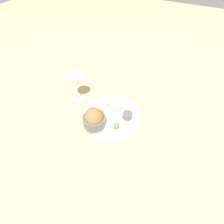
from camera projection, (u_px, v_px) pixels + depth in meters
name	position (u px, v px, depth m)	size (l,w,h in m)	color
ground_plane	(112.00, 117.00, 0.88)	(4.00, 4.00, 0.00)	tan
dinner_plate	(112.00, 116.00, 0.87)	(0.28, 0.28, 0.01)	white
salad_bowl	(94.00, 119.00, 0.80)	(0.11, 0.11, 0.10)	#4C5156
sauce_ramekin	(127.00, 115.00, 0.85)	(0.05, 0.05, 0.03)	#4C4C4C
cheese_toast_near	(115.00, 104.00, 0.90)	(0.11, 0.11, 0.03)	tan
cheese_toast_far	(98.00, 106.00, 0.89)	(0.09, 0.06, 0.03)	tan
wine_glass	(75.00, 82.00, 0.89)	(0.08, 0.08, 0.16)	silver
garnish	(116.00, 126.00, 0.80)	(0.03, 0.03, 0.03)	#477533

